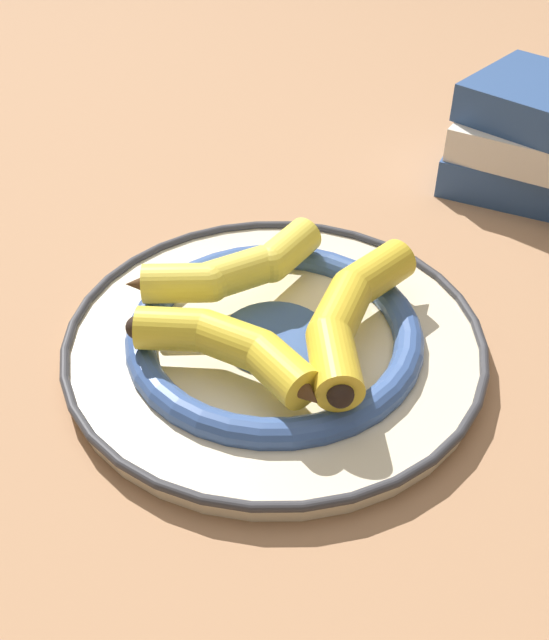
% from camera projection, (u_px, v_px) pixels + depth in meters
% --- Properties ---
extents(ground_plane, '(2.80, 2.80, 0.00)m').
position_uv_depth(ground_plane, '(233.00, 341.00, 0.66)').
color(ground_plane, '#A87A56').
extents(decorative_bowl, '(0.36, 0.36, 0.03)m').
position_uv_depth(decorative_bowl, '(274.00, 339.00, 0.64)').
color(decorative_bowl, beige).
rests_on(decorative_bowl, ground_plane).
extents(banana_a, '(0.10, 0.21, 0.04)m').
position_uv_depth(banana_a, '(352.00, 311.00, 0.61)').
color(banana_a, gold).
rests_on(banana_a, decorative_bowl).
extents(banana_b, '(0.17, 0.10, 0.04)m').
position_uv_depth(banana_b, '(231.00, 347.00, 0.58)').
color(banana_b, yellow).
rests_on(banana_b, decorative_bowl).
extents(banana_c, '(0.17, 0.12, 0.03)m').
position_uv_depth(banana_c, '(234.00, 270.00, 0.66)').
color(banana_c, yellow).
rests_on(banana_c, decorative_bowl).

